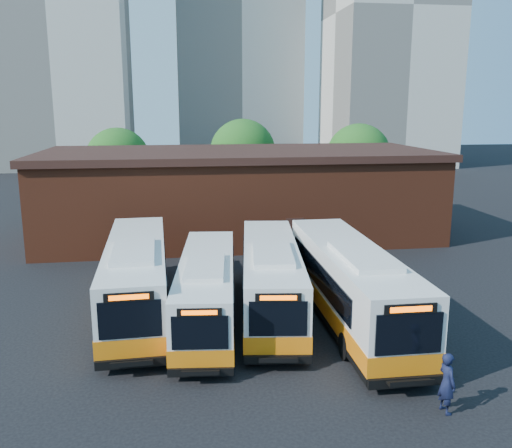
{
  "coord_description": "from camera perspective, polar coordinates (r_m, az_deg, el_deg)",
  "views": [
    {
      "loc": [
        -4.47,
        -20.01,
        9.57
      ],
      "look_at": [
        -0.81,
        5.34,
        3.98
      ],
      "focal_mm": 38.0,
      "sensor_mm": 36.0,
      "label": 1
    }
  ],
  "objects": [
    {
      "name": "tree_east",
      "position": [
        54.12,
        10.73,
        7.07
      ],
      "size": [
        6.24,
        6.24,
        7.96
      ],
      "color": "#382314",
      "rests_on": "ground"
    },
    {
      "name": "tree_west",
      "position": [
        52.53,
        -14.32,
        6.54
      ],
      "size": [
        6.0,
        6.0,
        7.65
      ],
      "color": "#382314",
      "rests_on": "ground"
    },
    {
      "name": "tree_mid",
      "position": [
        54.58,
        -1.4,
        7.58
      ],
      "size": [
        6.56,
        6.56,
        8.36
      ],
      "color": "#382314",
      "rests_on": "ground"
    },
    {
      "name": "bus_mideast",
      "position": [
        25.65,
        1.56,
        -5.98
      ],
      "size": [
        4.02,
        12.5,
        3.36
      ],
      "rotation": [
        0.0,
        0.0,
        -0.13
      ],
      "color": "silver",
      "rests_on": "ground"
    },
    {
      "name": "bus_midwest",
      "position": [
        24.51,
        -5.17,
        -7.18
      ],
      "size": [
        3.46,
        11.59,
        3.12
      ],
      "rotation": [
        0.0,
        0.0,
        -0.1
      ],
      "color": "silver",
      "rests_on": "ground"
    },
    {
      "name": "bus_east",
      "position": [
        24.75,
        9.89,
        -6.54
      ],
      "size": [
        2.92,
        13.39,
        3.63
      ],
      "rotation": [
        0.0,
        0.0,
        -0.01
      ],
      "color": "silver",
      "rests_on": "ground"
    },
    {
      "name": "depot_building",
      "position": [
        40.75,
        -1.83,
        3.39
      ],
      "size": [
        28.6,
        12.6,
        6.4
      ],
      "color": "maroon",
      "rests_on": "ground"
    },
    {
      "name": "ground",
      "position": [
        22.62,
        4.06,
        -12.75
      ],
      "size": [
        220.0,
        220.0,
        0.0
      ],
      "primitive_type": "plane",
      "color": "black"
    },
    {
      "name": "bus_west",
      "position": [
        26.11,
        -12.45,
        -5.77
      ],
      "size": [
        3.13,
        13.04,
        3.53
      ],
      "rotation": [
        0.0,
        0.0,
        0.04
      ],
      "color": "silver",
      "rests_on": "ground"
    },
    {
      "name": "transit_worker",
      "position": [
        18.83,
        19.45,
        -15.49
      ],
      "size": [
        0.58,
        0.79,
        2.01
      ],
      "primitive_type": "imported",
      "rotation": [
        0.0,
        0.0,
        1.7
      ],
      "color": "black",
      "rests_on": "ground"
    },
    {
      "name": "tower_right",
      "position": [
        95.67,
        13.93,
        20.84
      ],
      "size": [
        18.0,
        18.0,
        49.2
      ],
      "color": "beige",
      "rests_on": "ground"
    }
  ]
}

